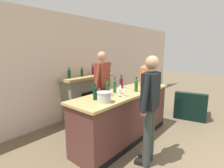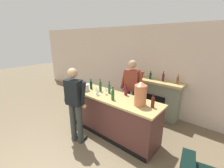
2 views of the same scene
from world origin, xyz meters
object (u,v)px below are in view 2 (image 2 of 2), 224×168
object	(u,v)px
fireplace_stone	(155,98)
ice_bucket_steel	(85,87)
wine_glass_mid_counter	(106,89)
copper_dispenser	(140,94)
wine_glass_front_right	(98,91)
wine_bottle_chardonnay_pale	(113,94)
potted_plant_corner	(86,90)
person_customer	(75,103)
wine_bottle_cabernet_heavy	(153,101)
wine_bottle_riesling_slim	(91,84)
person_bartender	(131,90)
wine_bottle_port_short	(109,88)
wine_glass_by_dispenser	(96,89)
wine_bottle_rose_blush	(126,90)
wine_bottle_merlot_tall	(100,86)

from	to	relation	value
fireplace_stone	ice_bucket_steel	bearing A→B (deg)	-124.86
fireplace_stone	wine_glass_mid_counter	bearing A→B (deg)	-110.34
copper_dispenser	wine_glass_front_right	distance (m)	1.09
fireplace_stone	wine_bottle_chardonnay_pale	bearing A→B (deg)	-98.06
wine_glass_front_right	potted_plant_corner	bearing A→B (deg)	146.53
potted_plant_corner	person_customer	size ratio (longest dim) A/B	0.36
wine_bottle_cabernet_heavy	wine_glass_front_right	xyz separation A→B (m)	(-1.31, -0.25, -0.02)
wine_bottle_cabernet_heavy	wine_bottle_riesling_slim	xyz separation A→B (m)	(-1.82, -0.01, -0.01)
wine_glass_front_right	wine_glass_mid_counter	world-z (taller)	wine_glass_mid_counter
fireplace_stone	wine_glass_front_right	world-z (taller)	fireplace_stone
copper_dispenser	wine_bottle_riesling_slim	size ratio (longest dim) A/B	1.85
wine_bottle_chardonnay_pale	copper_dispenser	bearing A→B (deg)	13.62
person_bartender	wine_bottle_port_short	size ratio (longest dim) A/B	5.95
potted_plant_corner	wine_glass_by_dispenser	size ratio (longest dim) A/B	3.69
fireplace_stone	person_bartender	size ratio (longest dim) A/B	0.88
person_bartender	copper_dispenser	distance (m)	1.02
wine_bottle_chardonnay_pale	potted_plant_corner	bearing A→B (deg)	151.85
fireplace_stone	wine_bottle_cabernet_heavy	size ratio (longest dim) A/B	5.55
wine_bottle_chardonnay_pale	wine_bottle_port_short	world-z (taller)	wine_bottle_port_short
wine_bottle_riesling_slim	wine_bottle_chardonnay_pale	bearing A→B (deg)	-12.49
wine_bottle_riesling_slim	wine_glass_mid_counter	size ratio (longest dim) A/B	1.53
copper_dispenser	person_bartender	bearing A→B (deg)	133.12
ice_bucket_steel	wine_bottle_chardonnay_pale	world-z (taller)	wine_bottle_chardonnay_pale
person_customer	wine_glass_mid_counter	size ratio (longest dim) A/B	9.89
person_customer	wine_bottle_cabernet_heavy	world-z (taller)	person_customer
wine_bottle_chardonnay_pale	wine_glass_mid_counter	world-z (taller)	wine_bottle_chardonnay_pale
potted_plant_corner	wine_bottle_rose_blush	distance (m)	2.97
person_bartender	copper_dispenser	world-z (taller)	person_bartender
copper_dispenser	wine_bottle_cabernet_heavy	world-z (taller)	copper_dispenser
wine_bottle_port_short	wine_glass_by_dispenser	bearing A→B (deg)	-130.46
ice_bucket_steel	wine_glass_front_right	bearing A→B (deg)	-2.72
wine_bottle_rose_blush	wine_bottle_chardonnay_pale	size ratio (longest dim) A/B	0.97
wine_bottle_chardonnay_pale	wine_glass_front_right	distance (m)	0.45
wine_bottle_cabernet_heavy	wine_bottle_riesling_slim	world-z (taller)	wine_bottle_cabernet_heavy
wine_glass_mid_counter	person_bartender	bearing A→B (deg)	68.86
wine_glass_by_dispenser	wine_bottle_chardonnay_pale	bearing A→B (deg)	-2.52
wine_bottle_cabernet_heavy	person_bartender	bearing A→B (deg)	144.90
ice_bucket_steel	wine_glass_by_dispenser	bearing A→B (deg)	4.15
wine_bottle_chardonnay_pale	wine_bottle_merlot_tall	bearing A→B (deg)	159.65
copper_dispenser	wine_glass_by_dispenser	world-z (taller)	copper_dispenser
ice_bucket_steel	wine_bottle_chardonnay_pale	xyz separation A→B (m)	(0.97, 0.00, 0.05)
wine_bottle_port_short	wine_bottle_merlot_tall	size ratio (longest dim) A/B	0.92
wine_bottle_chardonnay_pale	wine_bottle_rose_blush	bearing A→B (deg)	81.80
person_customer	fireplace_stone	bearing A→B (deg)	70.73
wine_bottle_rose_blush	wine_glass_by_dispenser	size ratio (longest dim) A/B	1.67
person_bartender	wine_bottle_cabernet_heavy	bearing A→B (deg)	-35.10
person_customer	wine_glass_by_dispenser	size ratio (longest dim) A/B	10.13
wine_glass_front_right	copper_dispenser	bearing A→B (deg)	9.47
fireplace_stone	wine_glass_mid_counter	xyz separation A→B (m)	(-0.59, -1.59, 0.56)
ice_bucket_steel	person_customer	bearing A→B (deg)	-57.45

